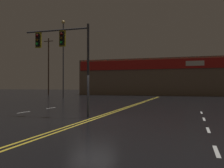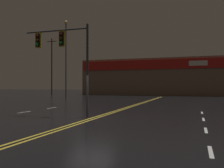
# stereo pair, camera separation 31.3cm
# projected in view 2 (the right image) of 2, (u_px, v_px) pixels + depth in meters

# --- Properties ---
(ground_plane) EXTENTS (200.00, 200.00, 0.00)m
(ground_plane) POSITION_uv_depth(u_px,v_px,m) (92.00, 119.00, 14.08)
(ground_plane) COLOR black
(road_markings) EXTENTS (17.78, 60.00, 0.01)m
(road_markings) POSITION_uv_depth(u_px,v_px,m) (101.00, 125.00, 11.75)
(road_markings) COLOR gold
(road_markings) RESTS_ON ground
(traffic_signal_median) EXTENTS (4.38, 0.36, 5.59)m
(traffic_signal_median) POSITION_uv_depth(u_px,v_px,m) (61.00, 47.00, 15.50)
(traffic_signal_median) COLOR #38383D
(traffic_signal_median) RESTS_ON ground
(streetlight_far_right) EXTENTS (0.56, 0.56, 12.31)m
(streetlight_far_right) POSITION_uv_depth(u_px,v_px,m) (66.00, 50.00, 39.81)
(streetlight_far_right) COLOR #59595E
(streetlight_far_right) RESTS_ON ground
(building_backdrop) EXTENTS (34.08, 10.23, 7.24)m
(building_backdrop) POSITION_uv_depth(u_px,v_px,m) (168.00, 77.00, 51.60)
(building_backdrop) COLOR #7A6651
(building_backdrop) RESTS_ON ground
(utility_pole_row) EXTENTS (48.30, 0.26, 11.82)m
(utility_pole_row) POSITION_uv_depth(u_px,v_px,m) (156.00, 64.00, 45.30)
(utility_pole_row) COLOR #4C3828
(utility_pole_row) RESTS_ON ground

